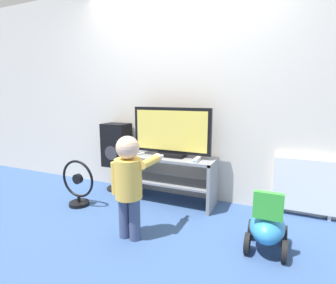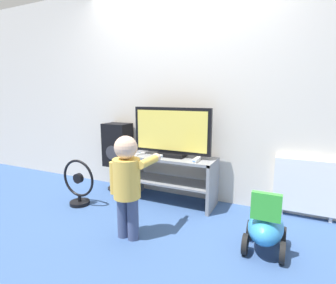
{
  "view_description": "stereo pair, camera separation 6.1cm",
  "coord_description": "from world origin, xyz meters",
  "views": [
    {
      "loc": [
        1.17,
        -2.52,
        1.25
      ],
      "look_at": [
        0.0,
        0.12,
        0.73
      ],
      "focal_mm": 28.0,
      "sensor_mm": 36.0,
      "label": 1
    },
    {
      "loc": [
        1.22,
        -2.49,
        1.25
      ],
      "look_at": [
        0.0,
        0.12,
        0.73
      ],
      "focal_mm": 28.0,
      "sensor_mm": 36.0,
      "label": 2
    }
  ],
  "objects": [
    {
      "name": "ground_plane",
      "position": [
        0.0,
        0.0,
        0.0
      ],
      "size": [
        16.0,
        16.0,
        0.0
      ],
      "primitive_type": "plane",
      "color": "#38568C"
    },
    {
      "name": "wall_back",
      "position": [
        0.0,
        0.48,
        1.3
      ],
      "size": [
        10.0,
        0.06,
        2.6
      ],
      "color": "silver",
      "rests_on": "ground_plane"
    },
    {
      "name": "tv_stand",
      "position": [
        0.0,
        0.2,
        0.36
      ],
      "size": [
        1.04,
        0.4,
        0.55
      ],
      "color": "gray",
      "rests_on": "ground_plane"
    },
    {
      "name": "television",
      "position": [
        0.0,
        0.22,
        0.83
      ],
      "size": [
        0.93,
        0.2,
        0.57
      ],
      "color": "black",
      "rests_on": "tv_stand"
    },
    {
      "name": "game_console",
      "position": [
        0.34,
        0.11,
        0.57
      ],
      "size": [
        0.04,
        0.17,
        0.04
      ],
      "color": "white",
      "rests_on": "tv_stand"
    },
    {
      "name": "remote_primary",
      "position": [
        -0.37,
        0.13,
        0.56
      ],
      "size": [
        0.08,
        0.13,
        0.03
      ],
      "color": "white",
      "rests_on": "tv_stand"
    },
    {
      "name": "remote_secondary",
      "position": [
        -0.14,
        0.1,
        0.56
      ],
      "size": [
        0.06,
        0.13,
        0.03
      ],
      "color": "white",
      "rests_on": "tv_stand"
    },
    {
      "name": "child",
      "position": [
        -0.01,
        -0.68,
        0.54
      ],
      "size": [
        0.35,
        0.51,
        0.92
      ],
      "color": "#3F4C72",
      "rests_on": "ground_plane"
    },
    {
      "name": "speaker_tower",
      "position": [
        -0.82,
        0.3,
        0.58
      ],
      "size": [
        0.33,
        0.3,
        0.89
      ],
      "color": "black",
      "rests_on": "ground_plane"
    },
    {
      "name": "floor_fan",
      "position": [
        -0.92,
        -0.33,
        0.24
      ],
      "size": [
        0.44,
        0.23,
        0.53
      ],
      "color": "black",
      "rests_on": "ground_plane"
    },
    {
      "name": "ride_on_toy",
      "position": [
        1.11,
        -0.38,
        0.2
      ],
      "size": [
        0.31,
        0.46,
        0.53
      ],
      "color": "#338CD1",
      "rests_on": "ground_plane"
    },
    {
      "name": "radiator",
      "position": [
        1.43,
        0.41,
        0.34
      ],
      "size": [
        0.65,
        0.08,
        0.62
      ],
      "color": "white",
      "rests_on": "ground_plane"
    }
  ]
}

